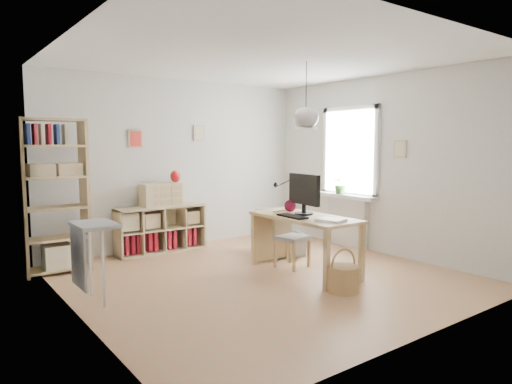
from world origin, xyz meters
TOP-DOWN VIEW (x-y plane):
  - ground at (0.00, 0.00)m, footprint 4.50×4.50m
  - room_shell at (0.55, -0.15)m, footprint 4.50×4.50m
  - window_unit at (2.23, 0.60)m, footprint 0.07×1.16m
  - radiator at (2.19, 0.60)m, footprint 0.10×0.80m
  - windowsill at (2.14, 0.60)m, footprint 0.22×1.20m
  - desk at (0.55, -0.15)m, footprint 0.70×1.50m
  - cube_shelf at (-0.47, 2.08)m, footprint 1.40×0.38m
  - tall_bookshelf at (-2.04, 1.80)m, footprint 0.80×0.38m
  - side_table at (-2.04, 0.35)m, footprint 0.40×0.55m
  - chair at (0.59, 0.20)m, footprint 0.44×0.44m
  - wicker_basket at (0.38, -0.99)m, footprint 0.37×0.36m
  - storage_chest at (0.95, 0.83)m, footprint 0.85×0.90m
  - monitor at (0.62, -0.05)m, footprint 0.24×0.61m
  - keyboard at (0.35, -0.13)m, footprint 0.20×0.46m
  - task_lamp at (0.63, 0.40)m, footprint 0.38×0.14m
  - yarn_ball at (0.64, 0.24)m, footprint 0.16×0.16m
  - paper_tray at (0.51, -0.65)m, footprint 0.31×0.36m
  - drawer_chest at (-0.44, 2.04)m, footprint 0.63×0.31m
  - red_vase at (-0.19, 2.04)m, footprint 0.16×0.16m
  - potted_plant at (2.12, 0.70)m, footprint 0.37×0.35m

SIDE VIEW (x-z plane):
  - ground at x=0.00m, z-range 0.00..0.00m
  - wicker_basket at x=0.38m, z-range -0.09..0.41m
  - storage_chest at x=0.95m, z-range -0.12..0.56m
  - cube_shelf at x=-0.47m, z-range -0.06..0.66m
  - radiator at x=2.19m, z-range 0.00..0.80m
  - chair at x=0.59m, z-range 0.05..0.83m
  - desk at x=0.55m, z-range 0.28..1.03m
  - side_table at x=-2.04m, z-range 0.24..1.09m
  - keyboard at x=0.35m, z-range 0.75..0.77m
  - paper_tray at x=0.51m, z-range 0.75..0.78m
  - windowsill at x=2.14m, z-range 0.80..0.86m
  - yarn_ball at x=0.64m, z-range 0.75..0.91m
  - drawer_chest at x=-0.44m, z-range 0.72..1.07m
  - potted_plant at x=2.12m, z-range 0.86..1.19m
  - task_lamp at x=0.63m, z-range 0.82..1.23m
  - monitor at x=0.62m, z-range 0.78..1.32m
  - tall_bookshelf at x=-2.04m, z-range 0.09..2.09m
  - red_vase at x=-0.19m, z-range 1.07..1.26m
  - window_unit at x=2.23m, z-range 0.82..2.28m
  - room_shell at x=0.55m, z-range -0.25..4.25m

